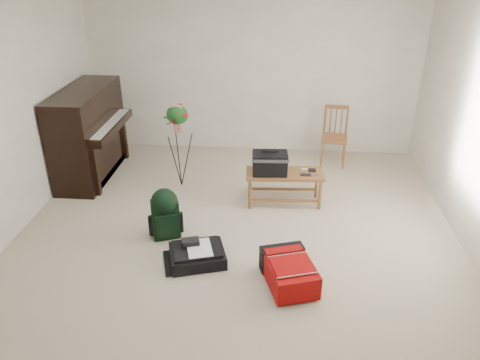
# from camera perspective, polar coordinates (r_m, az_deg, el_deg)

# --- Properties ---
(floor) EXTENTS (5.00, 5.50, 0.01)m
(floor) POSITION_cam_1_polar(r_m,az_deg,el_deg) (5.23, -0.64, -7.90)
(floor) COLOR beige
(floor) RESTS_ON ground
(ceiling) EXTENTS (5.00, 5.50, 0.01)m
(ceiling) POSITION_cam_1_polar(r_m,az_deg,el_deg) (4.32, -0.82, 20.48)
(ceiling) COLOR white
(ceiling) RESTS_ON wall_back
(wall_back) EXTENTS (5.00, 0.04, 2.50)m
(wall_back) POSITION_cam_1_polar(r_m,az_deg,el_deg) (7.24, 1.49, 13.06)
(wall_back) COLOR beige
(wall_back) RESTS_ON floor
(piano) EXTENTS (0.71, 1.50, 1.25)m
(piano) POSITION_cam_1_polar(r_m,az_deg,el_deg) (6.86, -17.88, 5.23)
(piano) COLOR black
(piano) RESTS_ON floor
(bench) EXTENTS (0.99, 0.45, 0.74)m
(bench) POSITION_cam_1_polar(r_m,az_deg,el_deg) (5.80, 4.23, 1.72)
(bench) COLOR brown
(bench) RESTS_ON floor
(dining_chair) EXTENTS (0.41, 0.41, 0.86)m
(dining_chair) POSITION_cam_1_polar(r_m,az_deg,el_deg) (7.11, 11.41, 5.22)
(dining_chair) COLOR brown
(dining_chair) RESTS_ON floor
(red_suitcase) EXTENTS (0.59, 0.74, 0.27)m
(red_suitcase) POSITION_cam_1_polar(r_m,az_deg,el_deg) (4.67, 6.02, -10.73)
(red_suitcase) COLOR #A50B07
(red_suitcase) RESTS_ON floor
(black_duffel) EXTENTS (0.67, 0.59, 0.23)m
(black_duffel) POSITION_cam_1_polar(r_m,az_deg,el_deg) (4.96, -5.24, -9.02)
(black_duffel) COLOR black
(black_duffel) RESTS_ON floor
(green_backpack) EXTENTS (0.34, 0.32, 0.60)m
(green_backpack) POSITION_cam_1_polar(r_m,az_deg,el_deg) (5.26, -9.14, -3.78)
(green_backpack) COLOR black
(green_backpack) RESTS_ON floor
(flower_stand) EXTENTS (0.40, 0.40, 1.18)m
(flower_stand) POSITION_cam_1_polar(r_m,az_deg,el_deg) (6.27, -7.41, 4.09)
(flower_stand) COLOR black
(flower_stand) RESTS_ON floor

